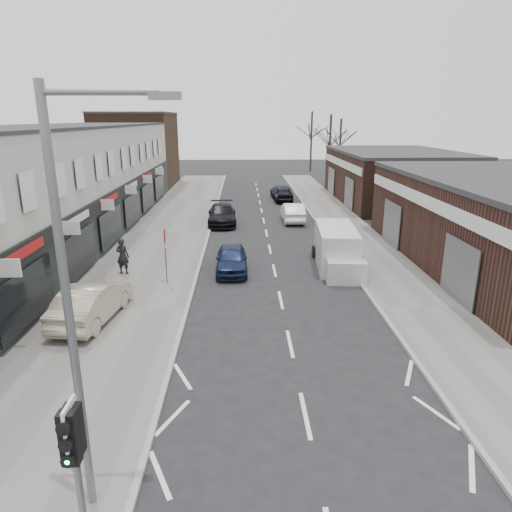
{
  "coord_description": "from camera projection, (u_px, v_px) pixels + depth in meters",
  "views": [
    {
      "loc": [
        -1.61,
        -8.29,
        7.54
      ],
      "look_at": [
        -1.13,
        8.01,
        2.6
      ],
      "focal_mm": 32.0,
      "sensor_mm": 36.0,
      "label": 1
    }
  ],
  "objects": [
    {
      "name": "sedan_on_pavement",
      "position": [
        92.0,
        302.0,
        17.3
      ],
      "size": [
        2.12,
        4.61,
        1.46
      ],
      "primitive_type": "imported",
      "rotation": [
        0.0,
        0.0,
        3.01
      ],
      "color": "#B0A48C",
      "rests_on": "pavement_left"
    },
    {
      "name": "ground",
      "position": [
        317.0,
        471.0,
        10.16
      ],
      "size": [
        160.0,
        160.0,
        0.0
      ],
      "primitive_type": "plane",
      "color": "black",
      "rests_on": "ground"
    },
    {
      "name": "traffic_light",
      "position": [
        74.0,
        447.0,
        7.41
      ],
      "size": [
        0.28,
        0.6,
        3.1
      ],
      "color": "slate",
      "rests_on": "pavement_left"
    },
    {
      "name": "warning_sign",
      "position": [
        166.0,
        240.0,
        20.86
      ],
      "size": [
        0.12,
        0.8,
        2.7
      ],
      "color": "slate",
      "rests_on": "pavement_left"
    },
    {
      "name": "right_unit_far",
      "position": [
        394.0,
        178.0,
        42.4
      ],
      "size": [
        10.0,
        16.0,
        4.5
      ],
      "primitive_type": "cube",
      "color": "#39221A",
      "rests_on": "ground"
    },
    {
      "name": "parked_car_right_b",
      "position": [
        283.0,
        194.0,
        43.0
      ],
      "size": [
        1.82,
        4.23,
        1.42
      ],
      "primitive_type": "imported",
      "rotation": [
        0.0,
        0.0,
        3.18
      ],
      "color": "black",
      "rests_on": "ground"
    },
    {
      "name": "parked_car_left_b",
      "position": [
        222.0,
        214.0,
        33.69
      ],
      "size": [
        2.24,
        5.09,
        1.45
      ],
      "primitive_type": "imported",
      "rotation": [
        0.0,
        0.0,
        0.04
      ],
      "color": "black",
      "rests_on": "ground"
    },
    {
      "name": "parked_car_right_c",
      "position": [
        281.0,
        192.0,
        44.54
      ],
      "size": [
        2.05,
        4.7,
        1.34
      ],
      "primitive_type": "imported",
      "rotation": [
        0.0,
        0.0,
        3.18
      ],
      "color": "#161F46",
      "rests_on": "ground"
    },
    {
      "name": "pavement_left",
      "position": [
        167.0,
        233.0,
        31.0
      ],
      "size": [
        5.5,
        64.0,
        0.12
      ],
      "primitive_type": "cube",
      "color": "slate",
      "rests_on": "ground"
    },
    {
      "name": "tree_far_c",
      "position": [
        310.0,
        171.0,
        67.81
      ],
      "size": [
        3.6,
        3.6,
        8.5
      ],
      "primitive_type": null,
      "color": "#382D26",
      "rests_on": "ground"
    },
    {
      "name": "parked_car_right_a",
      "position": [
        293.0,
        212.0,
        34.57
      ],
      "size": [
        1.5,
        4.28,
        1.41
      ],
      "primitive_type": "imported",
      "rotation": [
        0.0,
        0.0,
        3.14
      ],
      "color": "white",
      "rests_on": "ground"
    },
    {
      "name": "pedestrian",
      "position": [
        123.0,
        256.0,
        22.49
      ],
      "size": [
        0.74,
        0.57,
        1.8
      ],
      "primitive_type": "imported",
      "rotation": [
        0.0,
        0.0,
        2.91
      ],
      "color": "black",
      "rests_on": "pavement_left"
    },
    {
      "name": "tree_far_b",
      "position": [
        338.0,
        176.0,
        62.15
      ],
      "size": [
        3.6,
        3.6,
        7.5
      ],
      "primitive_type": null,
      "color": "#382D26",
      "rests_on": "ground"
    },
    {
      "name": "brick_block_far",
      "position": [
        137.0,
        151.0,
        51.67
      ],
      "size": [
        8.0,
        10.0,
        8.0
      ],
      "primitive_type": "cube",
      "color": "#402B1B",
      "rests_on": "ground"
    },
    {
      "name": "parked_car_left_a",
      "position": [
        232.0,
        259.0,
        23.22
      ],
      "size": [
        1.63,
        3.92,
        1.33
      ],
      "primitive_type": "imported",
      "rotation": [
        0.0,
        0.0,
        0.02
      ],
      "color": "#131D3C",
      "rests_on": "ground"
    },
    {
      "name": "white_van",
      "position": [
        336.0,
        249.0,
        23.79
      ],
      "size": [
        2.25,
        5.53,
        2.1
      ],
      "rotation": [
        0.0,
        0.0,
        -0.08
      ],
      "color": "silver",
      "rests_on": "ground"
    },
    {
      "name": "shop_terrace_left",
      "position": [
        45.0,
        187.0,
        27.41
      ],
      "size": [
        8.0,
        41.0,
        7.1
      ],
      "primitive_type": "cube",
      "color": "beige",
      "rests_on": "ground"
    },
    {
      "name": "street_lamp",
      "position": [
        76.0,
        293.0,
        7.93
      ],
      "size": [
        2.23,
        0.22,
        8.0
      ],
      "color": "slate",
      "rests_on": "pavement_left"
    },
    {
      "name": "tree_far_a",
      "position": [
        328.0,
        182.0,
        56.34
      ],
      "size": [
        3.6,
        3.6,
        8.0
      ],
      "primitive_type": null,
      "color": "#382D26",
      "rests_on": "ground"
    },
    {
      "name": "pavement_right",
      "position": [
        350.0,
        232.0,
        31.36
      ],
      "size": [
        3.5,
        64.0,
        0.12
      ],
      "primitive_type": "cube",
      "color": "slate",
      "rests_on": "ground"
    }
  ]
}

